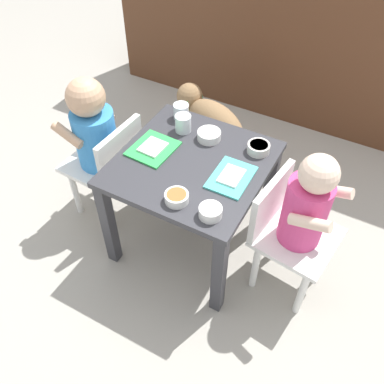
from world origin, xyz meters
TOP-DOWN VIEW (x-y plane):
  - ground_plane at (0.00, 0.00)m, footprint 7.00×7.00m
  - kitchen_cabinet_back at (0.00, 1.24)m, footprint 2.10×0.39m
  - dining_table at (0.00, 0.00)m, footprint 0.55×0.56m
  - seated_child_left at (-0.44, -0.02)m, footprint 0.29×0.29m
  - seated_child_right at (0.44, -0.00)m, footprint 0.32×0.32m
  - dog at (-0.20, 0.57)m, footprint 0.48×0.30m
  - food_tray_left at (-0.17, -0.01)m, footprint 0.16×0.19m
  - food_tray_right at (0.17, -0.01)m, footprint 0.14×0.19m
  - water_cup_left at (-0.17, 0.22)m, footprint 0.06×0.06m
  - water_cup_right at (-0.12, 0.15)m, footprint 0.07×0.07m
  - cereal_bowl_left_side at (-0.01, 0.15)m, footprint 0.09×0.09m
  - cereal_bowl_right_side at (0.18, -0.20)m, footprint 0.08×0.08m
  - veggie_bowl_far at (0.05, -0.20)m, footprint 0.08×0.08m
  - veggie_bowl_near at (0.20, 0.17)m, footprint 0.09×0.09m

SIDE VIEW (x-z plane):
  - ground_plane at x=0.00m, z-range 0.00..0.00m
  - dog at x=-0.20m, z-range 0.06..0.40m
  - dining_table at x=0.00m, z-range 0.15..0.62m
  - seated_child_right at x=0.44m, z-range 0.08..0.77m
  - seated_child_left at x=-0.44m, z-range 0.09..0.79m
  - food_tray_left at x=-0.17m, z-range 0.47..0.48m
  - food_tray_right at x=0.17m, z-range 0.47..0.48m
  - veggie_bowl_far at x=0.05m, z-range 0.47..0.51m
  - cereal_bowl_left_side at x=-0.01m, z-range 0.47..0.51m
  - veggie_bowl_near at x=0.20m, z-range 0.47..0.51m
  - cereal_bowl_right_side at x=0.18m, z-range 0.47..0.51m
  - water_cup_left at x=-0.17m, z-range 0.47..0.53m
  - water_cup_right at x=-0.12m, z-range 0.47..0.54m
  - kitchen_cabinet_back at x=0.00m, z-range 0.00..1.04m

